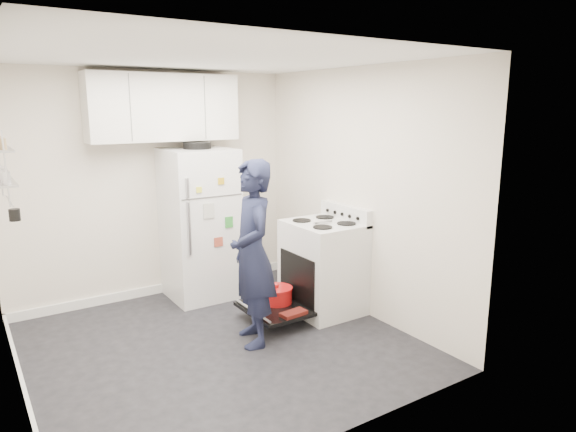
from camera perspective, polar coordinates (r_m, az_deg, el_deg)
room at (r=4.44m, az=-8.53°, el=0.19°), size 3.21×3.21×2.51m
electric_range at (r=5.38m, az=3.82°, el=-5.76°), size 0.66×0.76×1.10m
open_oven_door at (r=5.21m, az=-1.38°, el=-9.49°), size 0.55×0.72×0.24m
refrigerator at (r=5.78m, az=-9.75°, el=-0.82°), size 0.72×0.74×1.74m
upper_cabinets at (r=5.70m, az=-13.66°, el=11.63°), size 1.60×0.33×0.70m
wall_shelf_rack at (r=4.45m, az=-29.12°, el=4.92°), size 0.14×0.60×0.61m
person at (r=4.56m, az=-3.97°, el=-4.19°), size 0.54×0.69×1.67m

